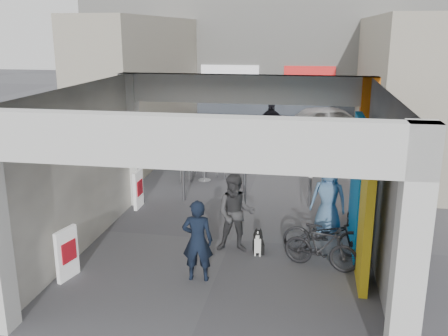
% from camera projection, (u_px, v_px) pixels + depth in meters
% --- Properties ---
extents(ground, '(90.00, 90.00, 0.00)m').
position_uv_depth(ground, '(231.00, 240.00, 11.21)').
color(ground, '#515156').
rests_on(ground, ground).
extents(arcade_canopy, '(6.40, 6.45, 6.40)m').
position_uv_depth(arcade_canopy, '(252.00, 150.00, 9.72)').
color(arcade_canopy, silver).
rests_on(arcade_canopy, ground).
extents(far_building, '(18.00, 4.08, 8.00)m').
position_uv_depth(far_building, '(279.00, 42.00, 23.42)').
color(far_building, silver).
rests_on(far_building, ground).
extents(plaza_bldg_left, '(2.00, 9.00, 5.00)m').
position_uv_depth(plaza_bldg_left, '(143.00, 88.00, 18.41)').
color(plaza_bldg_left, '#A19A85').
rests_on(plaza_bldg_left, ground).
extents(plaza_bldg_right, '(2.00, 9.00, 5.00)m').
position_uv_depth(plaza_bldg_right, '(397.00, 93.00, 16.90)').
color(plaza_bldg_right, '#A19A85').
rests_on(plaza_bldg_right, ground).
extents(bollard_left, '(0.09, 0.09, 0.91)m').
position_uv_depth(bollard_left, '(184.00, 185.00, 13.70)').
color(bollard_left, gray).
rests_on(bollard_left, ground).
extents(bollard_center, '(0.09, 0.09, 0.85)m').
position_uv_depth(bollard_center, '(244.00, 187.00, 13.56)').
color(bollard_center, gray).
rests_on(bollard_center, ground).
extents(bollard_right, '(0.09, 0.09, 0.85)m').
position_uv_depth(bollard_right, '(310.00, 192.00, 13.17)').
color(bollard_right, gray).
rests_on(bollard_right, ground).
extents(advert_board_near, '(0.21, 0.55, 1.00)m').
position_uv_depth(advert_board_near, '(67.00, 254.00, 9.36)').
color(advert_board_near, white).
rests_on(advert_board_near, ground).
extents(advert_board_far, '(0.10, 0.55, 1.00)m').
position_uv_depth(advert_board_far, '(138.00, 189.00, 13.14)').
color(advert_board_far, white).
rests_on(advert_board_far, ground).
extents(cafe_set, '(1.34, 1.09, 0.81)m').
position_uv_depth(cafe_set, '(203.00, 169.00, 15.84)').
color(cafe_set, '#B2B2B7').
rests_on(cafe_set, ground).
extents(produce_stand, '(1.08, 0.59, 0.71)m').
position_uv_depth(produce_stand, '(184.00, 160.00, 16.95)').
color(produce_stand, black).
rests_on(produce_stand, ground).
extents(crate_stack, '(0.45, 0.35, 0.56)m').
position_uv_depth(crate_stack, '(292.00, 149.00, 18.59)').
color(crate_stack, '#1B6120').
rests_on(crate_stack, ground).
extents(border_collie, '(0.22, 0.43, 0.60)m').
position_uv_depth(border_collie, '(258.00, 243.00, 10.45)').
color(border_collie, black).
rests_on(border_collie, ground).
extents(man_with_dog, '(0.61, 0.43, 1.58)m').
position_uv_depth(man_with_dog, '(198.00, 241.00, 9.25)').
color(man_with_dog, black).
rests_on(man_with_dog, ground).
extents(man_back_turned, '(0.87, 0.70, 1.69)m').
position_uv_depth(man_back_turned, '(236.00, 214.00, 10.44)').
color(man_back_turned, '#3D3D3F').
rests_on(man_back_turned, ground).
extents(man_elderly, '(0.91, 0.70, 1.65)m').
position_uv_depth(man_elderly, '(328.00, 198.00, 11.46)').
color(man_elderly, '#5780AA').
rests_on(man_elderly, ground).
extents(man_crates, '(1.11, 0.49, 1.88)m').
position_uv_depth(man_crates, '(272.00, 125.00, 19.67)').
color(man_crates, black).
rests_on(man_crates, ground).
extents(bicycle_front, '(1.74, 0.70, 0.89)m').
position_uv_depth(bicycle_front, '(324.00, 234.00, 10.39)').
color(bicycle_front, black).
rests_on(bicycle_front, ground).
extents(bicycle_rear, '(1.55, 0.82, 0.90)m').
position_uv_depth(bicycle_rear, '(321.00, 247.00, 9.79)').
color(bicycle_rear, black).
rests_on(bicycle_rear, ground).
extents(white_van, '(4.70, 3.19, 1.48)m').
position_uv_depth(white_van, '(332.00, 123.00, 21.24)').
color(white_van, silver).
rests_on(white_van, ground).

